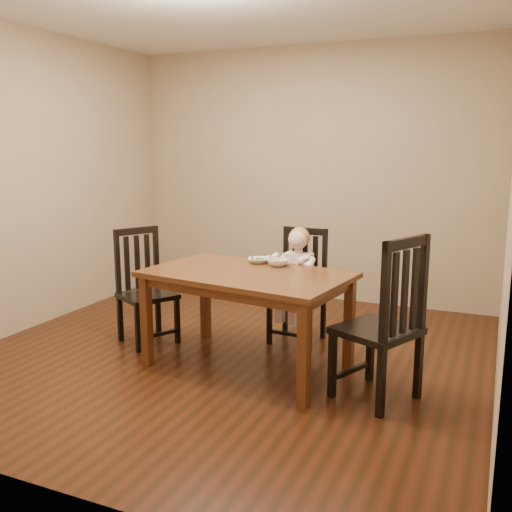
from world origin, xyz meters
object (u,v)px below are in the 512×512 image
at_px(chair_left, 145,288).
at_px(chair_right, 384,323).
at_px(dining_table, 247,283).
at_px(chair_child, 299,288).
at_px(bowl_veg, 278,263).
at_px(bowl_peas, 258,260).
at_px(toddler, 297,273).

relative_size(chair_left, chair_right, 0.88).
distance_m(dining_table, chair_left, 1.08).
xyz_separation_m(chair_child, bowl_veg, (-0.03, -0.45, 0.31)).
bearing_deg(chair_right, dining_table, 104.82).
distance_m(chair_left, chair_right, 2.14).
bearing_deg(chair_left, chair_child, 144.03).
relative_size(chair_child, chair_left, 0.99).
height_order(chair_child, bowl_peas, chair_child).
bearing_deg(chair_left, bowl_veg, 124.48).
xyz_separation_m(chair_child, chair_left, (-1.20, -0.56, 0.00)).
relative_size(toddler, bowl_peas, 3.17).
xyz_separation_m(toddler, bowl_veg, (-0.02, -0.40, 0.17)).
xyz_separation_m(chair_child, bowl_peas, (-0.21, -0.41, 0.30)).
bearing_deg(chair_child, chair_left, 27.57).
distance_m(chair_left, bowl_peas, 1.05).
bearing_deg(toddler, chair_right, 138.66).
distance_m(bowl_peas, bowl_veg, 0.19).
height_order(chair_child, bowl_veg, chair_child).
relative_size(chair_child, bowl_peas, 5.86).
bearing_deg(chair_right, toddler, 70.63).
bearing_deg(chair_right, chair_left, 104.78).
height_order(chair_right, toddler, chair_right).
distance_m(dining_table, chair_child, 0.78).
height_order(chair_left, toddler, chair_left).
relative_size(chair_right, bowl_veg, 6.58).
xyz_separation_m(dining_table, toddler, (0.16, 0.69, -0.06)).
bearing_deg(chair_child, toddler, 90.00).
xyz_separation_m(toddler, bowl_peas, (-0.21, -0.36, 0.16)).
xyz_separation_m(dining_table, chair_left, (-1.05, 0.18, -0.19)).
height_order(bowl_peas, bowl_veg, bowl_veg).
xyz_separation_m(chair_left, bowl_peas, (0.99, 0.16, 0.29)).
height_order(chair_left, bowl_peas, chair_left).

